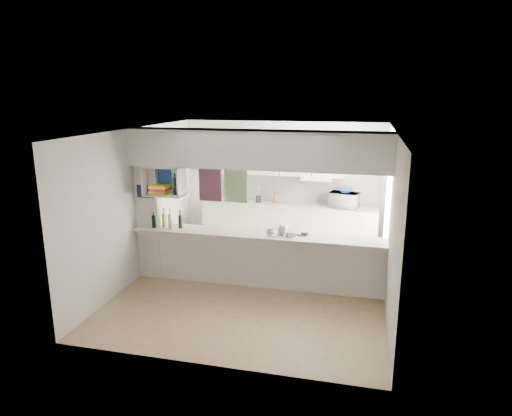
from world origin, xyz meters
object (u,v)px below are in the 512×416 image
(microwave, at_px, (344,200))
(bowl, at_px, (345,191))
(wine_bottles, at_px, (167,221))
(dish_rack, at_px, (285,231))

(microwave, xyz_separation_m, bowl, (0.01, 0.02, 0.19))
(microwave, distance_m, wine_bottles, 3.58)
(microwave, distance_m, dish_rack, 2.25)
(microwave, distance_m, bowl, 0.19)
(dish_rack, bearing_deg, bowl, 76.91)
(microwave, xyz_separation_m, wine_bottles, (-2.86, -2.14, -0.03))
(dish_rack, xyz_separation_m, wine_bottles, (-2.04, -0.06, 0.05))
(microwave, relative_size, bowl, 2.10)
(microwave, bearing_deg, dish_rack, 80.67)
(microwave, relative_size, dish_rack, 1.45)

